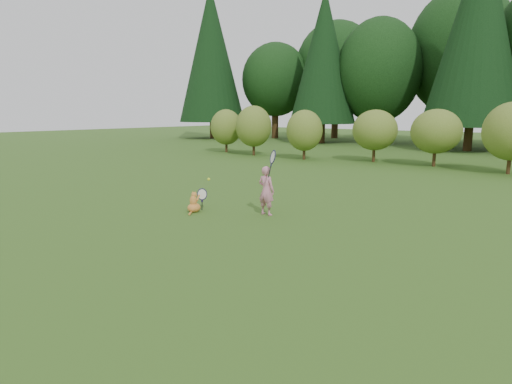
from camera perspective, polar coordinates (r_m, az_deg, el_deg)
The scene contains 6 objects.
ground at distance 8.69m, azimuth -4.35°, elevation -5.15°, with size 100.00×100.00×0.00m, color #335417.
shrub_row at distance 19.96m, azimuth 22.18°, elevation 7.08°, with size 28.00×3.00×2.80m, color #556A20, non-canonical shape.
woodland_backdrop at distance 30.10m, azimuth 28.89°, elevation 19.19°, with size 48.00×10.00×15.00m, color black, non-canonical shape.
child at distance 9.84m, azimuth 1.41°, elevation 0.33°, with size 0.66×0.43×1.71m.
cat at distance 10.32m, azimuth -8.24°, elevation -1.23°, with size 0.43×0.71×0.69m.
tennis_ball at distance 9.49m, azimuth -6.32°, elevation 1.71°, with size 0.06×0.06×0.06m.
Camera 1 is at (5.73, -6.09, 2.35)m, focal length 30.00 mm.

